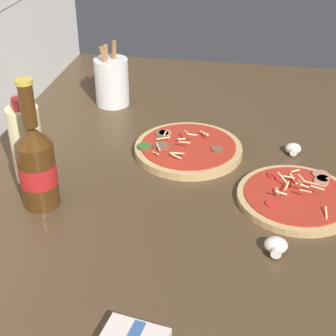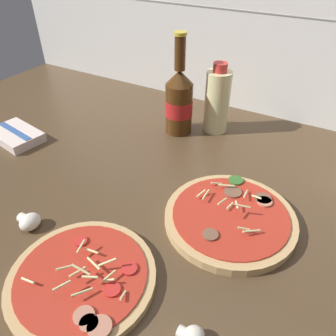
% 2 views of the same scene
% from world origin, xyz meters
% --- Properties ---
extents(counter_slab, '(1.60, 0.90, 0.03)m').
position_xyz_m(counter_slab, '(0.00, 0.00, 0.01)').
color(counter_slab, '#4C3823').
rests_on(counter_slab, ground).
extents(tile_backsplash, '(1.60, 0.01, 0.60)m').
position_xyz_m(tile_backsplash, '(0.00, 0.45, 0.30)').
color(tile_backsplash, white).
rests_on(tile_backsplash, ground).
extents(pizza_near, '(0.23, 0.23, 0.05)m').
position_xyz_m(pizza_near, '(0.03, -0.25, 0.03)').
color(pizza_near, tan).
rests_on(pizza_near, counter_slab).
extents(pizza_far, '(0.25, 0.25, 0.05)m').
position_xyz_m(pizza_far, '(0.18, -0.02, 0.04)').
color(pizza_far, tan).
rests_on(pizza_far, counter_slab).
extents(beer_bottle, '(0.07, 0.07, 0.26)m').
position_xyz_m(beer_bottle, '(-0.07, 0.24, 0.11)').
color(beer_bottle, '#47280F').
rests_on(beer_bottle, counter_slab).
extents(oil_bottle, '(0.07, 0.07, 0.19)m').
position_xyz_m(oil_bottle, '(0.02, 0.29, 0.11)').
color(oil_bottle, beige).
rests_on(oil_bottle, counter_slab).
extents(mushroom_right, '(0.04, 0.04, 0.03)m').
position_xyz_m(mushroom_right, '(-0.14, -0.21, 0.04)').
color(mushroom_right, white).
rests_on(mushroom_right, counter_slab).
extents(dish_towel, '(0.15, 0.11, 0.03)m').
position_xyz_m(dish_towel, '(-0.42, -0.01, 0.04)').
color(dish_towel, beige).
rests_on(dish_towel, counter_slab).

